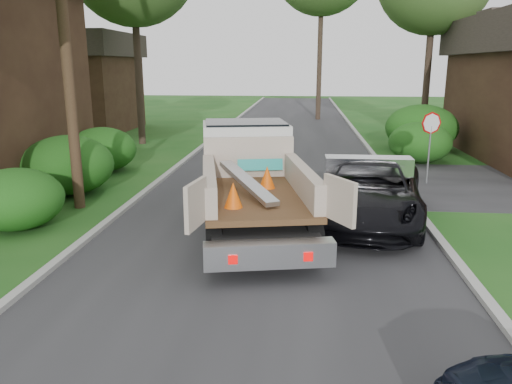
{
  "coord_description": "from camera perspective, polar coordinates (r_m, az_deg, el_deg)",
  "views": [
    {
      "loc": [
        0.87,
        -8.35,
        3.99
      ],
      "look_at": [
        -0.15,
        2.57,
        1.2
      ],
      "focal_mm": 35.0,
      "sensor_mm": 36.0,
      "label": 1
    }
  ],
  "objects": [
    {
      "name": "curb_left",
      "position": [
        19.41,
        -9.62,
        2.39
      ],
      "size": [
        0.2,
        90.0,
        0.12
      ],
      "primitive_type": "cube",
      "color": "#9E9E99",
      "rests_on": "ground"
    },
    {
      "name": "utility_pole",
      "position": [
        14.81,
        -21.15,
        17.95
      ],
      "size": [
        2.42,
        1.25,
        10.0
      ],
      "color": "#382619",
      "rests_on": "ground"
    },
    {
      "name": "hedge_left_b",
      "position": [
        16.86,
        -20.73,
        2.91
      ],
      "size": [
        2.86,
        2.86,
        1.87
      ],
      "primitive_type": "ellipsoid",
      "color": "#194911",
      "rests_on": "ground"
    },
    {
      "name": "stop_sign",
      "position": [
        18.01,
        19.33,
        6.42
      ],
      "size": [
        0.71,
        0.32,
        2.48
      ],
      "color": "slate",
      "rests_on": "ground"
    },
    {
      "name": "hedge_right_b",
      "position": [
        25.15,
        18.38,
        6.97
      ],
      "size": [
        3.38,
        3.38,
        2.21
      ],
      "primitive_type": "ellipsoid",
      "color": "#194911",
      "rests_on": "ground"
    },
    {
      "name": "ground",
      "position": [
        9.29,
        -0.58,
        -11.15
      ],
      "size": [
        120.0,
        120.0,
        0.0
      ],
      "primitive_type": "plane",
      "color": "#184D16",
      "rests_on": "ground"
    },
    {
      "name": "hedge_right_a",
      "position": [
        22.13,
        18.24,
        5.41
      ],
      "size": [
        2.6,
        2.6,
        1.7
      ],
      "primitive_type": "ellipsoid",
      "color": "#194911",
      "rests_on": "ground"
    },
    {
      "name": "hedge_left_a",
      "position": [
        13.75,
        -25.8,
        -0.74
      ],
      "size": [
        2.34,
        2.34,
        1.53
      ],
      "primitive_type": "ellipsoid",
      "color": "#194911",
      "rests_on": "ground"
    },
    {
      "name": "house_left_far",
      "position": [
        33.59,
        -20.44,
        11.8
      ],
      "size": [
        7.56,
        7.56,
        6.0
      ],
      "color": "#372116",
      "rests_on": "ground"
    },
    {
      "name": "hedge_left_c",
      "position": [
        20.13,
        -17.19,
        4.67
      ],
      "size": [
        2.6,
        2.6,
        1.7
      ],
      "primitive_type": "ellipsoid",
      "color": "#194911",
      "rests_on": "ground"
    },
    {
      "name": "curb_right",
      "position": [
        19.04,
        15.0,
        1.87
      ],
      "size": [
        0.2,
        90.0,
        0.12
      ],
      "primitive_type": "cube",
      "color": "#9E9E99",
      "rests_on": "ground"
    },
    {
      "name": "road",
      "position": [
        18.79,
        2.57,
        2.02
      ],
      "size": [
        8.0,
        90.0,
        0.02
      ],
      "primitive_type": "cube",
      "color": "#28282B",
      "rests_on": "ground"
    },
    {
      "name": "black_pickup",
      "position": [
        13.35,
        12.76,
        0.1
      ],
      "size": [
        3.57,
        6.12,
        1.6
      ],
      "primitive_type": "imported",
      "rotation": [
        0.0,
        0.0,
        -0.17
      ],
      "color": "black",
      "rests_on": "ground"
    },
    {
      "name": "flatbed_truck",
      "position": [
        13.0,
        -0.76,
        2.54
      ],
      "size": [
        3.93,
        6.93,
        2.48
      ],
      "rotation": [
        0.0,
        0.0,
        0.2
      ],
      "color": "black",
      "rests_on": "ground"
    }
  ]
}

